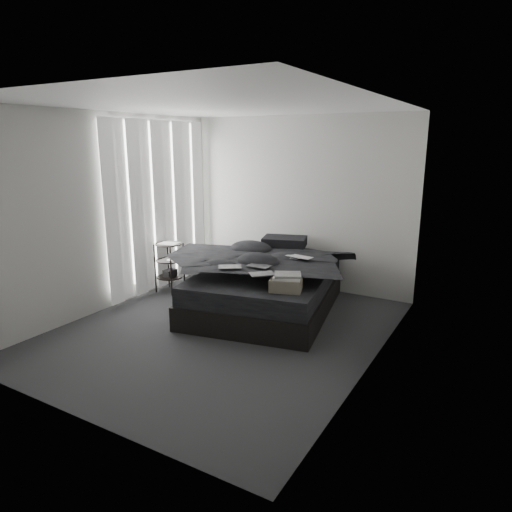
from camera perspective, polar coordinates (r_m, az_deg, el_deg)
The scene contains 25 objects.
floor at distance 5.61m, azimuth -4.15°, elevation -9.19°, with size 3.60×4.20×0.01m, color #303032.
ceiling at distance 5.17m, azimuth -4.68°, elevation 18.33°, with size 3.60×4.20×0.01m, color white.
wall_back at distance 7.05m, azimuth 5.33°, elevation 6.58°, with size 3.60×0.01×2.60m, color beige.
wall_front at distance 3.74m, azimuth -22.85°, elevation -1.21°, with size 3.60×0.01×2.60m, color beige.
wall_left at distance 6.41m, azimuth -17.86°, elevation 5.23°, with size 0.01×4.20×2.60m, color beige.
wall_right at distance 4.49m, azimuth 14.96°, elevation 1.85°, with size 0.01×4.20×2.60m, color beige.
window_left at distance 7.02m, azimuth -12.34°, elevation 6.71°, with size 0.02×2.00×2.30m, color white.
curtain_left at distance 7.00m, azimuth -12.01°, elevation 6.12°, with size 0.06×2.12×2.48m, color white.
bed at distance 6.21m, azimuth 1.21°, elevation -5.30°, with size 1.69×2.23×0.30m, color black.
mattress at distance 6.13m, azimuth 1.22°, elevation -2.91°, with size 1.63×2.17×0.24m, color black.
duvet at distance 6.01m, azimuth 1.08°, elevation -0.78°, with size 1.65×1.91×0.26m, color black.
pillow_lower at distance 6.89m, azimuth 3.02°, elevation 0.69°, with size 0.67×0.46×0.15m, color black.
pillow_upper at distance 6.82m, azimuth 3.59°, elevation 1.80°, with size 0.63×0.43×0.14m, color black.
laptop at distance 5.97m, azimuth 5.17°, elevation 0.49°, with size 0.36×0.23×0.03m, color silver.
comic_a at distance 5.57m, azimuth -3.30°, elevation -0.56°, with size 0.28×0.18×0.01m, color black.
comic_b at distance 5.61m, azimuth 0.41°, elevation -0.37°, with size 0.28×0.18×0.01m, color black.
comic_c at distance 5.26m, azimuth 0.73°, elevation -1.27°, with size 0.28×0.18×0.01m, color black.
side_stand at distance 7.00m, azimuth -10.74°, elevation -1.45°, with size 0.40×0.40×0.74m, color black.
papers at distance 6.90m, azimuth -10.87°, elevation 1.53°, with size 0.28×0.21×0.01m, color white.
floor_books at distance 7.08m, azimuth -5.44°, elevation -3.62°, with size 0.13×0.19×0.13m, color black.
box_lower at distance 5.44m, azimuth 3.79°, elevation -8.23°, with size 0.41×0.32×0.30m, color black.
box_mid at distance 5.34m, azimuth 3.93°, elevation -5.65°, with size 0.38×0.30×0.23m, color #655D4F.
box_upper at distance 5.28m, azimuth 3.78°, elevation -3.62°, with size 0.36×0.29×0.16m, color #655D4F.
art_book_white at distance 5.26m, azimuth 3.89°, elevation -2.64°, with size 0.31×0.25×0.03m, color silver.
art_book_snake at distance 5.24m, azimuth 3.98°, elevation -2.36°, with size 0.30×0.24×0.03m, color silver.
Camera 1 is at (2.92, -4.25, 2.22)m, focal length 32.00 mm.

